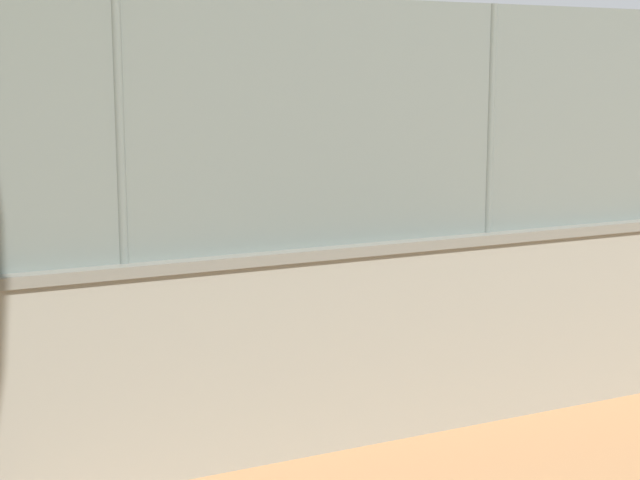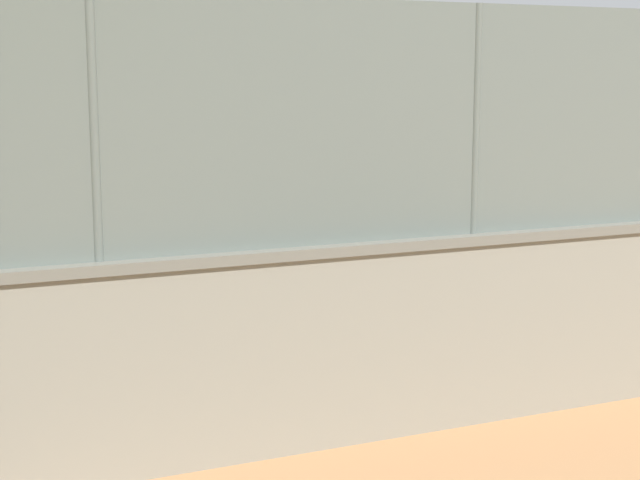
{
  "view_description": "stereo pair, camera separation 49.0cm",
  "coord_description": "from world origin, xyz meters",
  "views": [
    {
      "loc": [
        5.88,
        16.33,
        2.84
      ],
      "look_at": [
        1.55,
        6.75,
        1.07
      ],
      "focal_mm": 54.72,
      "sensor_mm": 36.0,
      "label": 1
    },
    {
      "loc": [
        5.43,
        16.52,
        2.84
      ],
      "look_at": [
        1.55,
        6.75,
        1.07
      ],
      "focal_mm": 54.72,
      "sensor_mm": 36.0,
      "label": 2
    }
  ],
  "objects": [
    {
      "name": "player_foreground_swinging",
      "position": [
        -0.31,
        5.21,
        0.97
      ],
      "size": [
        0.76,
        1.27,
        1.64
      ],
      "color": "#591919",
      "rests_on": "ground_plane"
    },
    {
      "name": "sports_ball",
      "position": [
        -0.68,
        6.1,
        0.05
      ],
      "size": [
        0.1,
        0.1,
        0.1
      ],
      "primitive_type": "sphere",
      "color": "orange",
      "rests_on": "ground_plane"
    },
    {
      "name": "fence_panel_on_wall",
      "position": [
        2.91,
        9.8,
        2.49
      ],
      "size": [
        33.23,
        1.36,
        1.82
      ],
      "color": "slate",
      "rests_on": "perimeter_wall"
    },
    {
      "name": "perimeter_wall",
      "position": [
        2.91,
        9.8,
        0.8
      ],
      "size": [
        33.85,
        1.63,
        1.58
      ],
      "color": "gray",
      "rests_on": "ground_plane"
    },
    {
      "name": "player_baseline_waiting",
      "position": [
        2.25,
        5.2,
        0.86
      ],
      "size": [
        0.7,
        1.2,
        1.48
      ],
      "color": "black",
      "rests_on": "ground_plane"
    },
    {
      "name": "ground_plane",
      "position": [
        0.0,
        0.0,
        0.0
      ],
      "size": [
        260.0,
        260.0,
        0.0
      ],
      "primitive_type": "plane",
      "color": "tan"
    }
  ]
}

